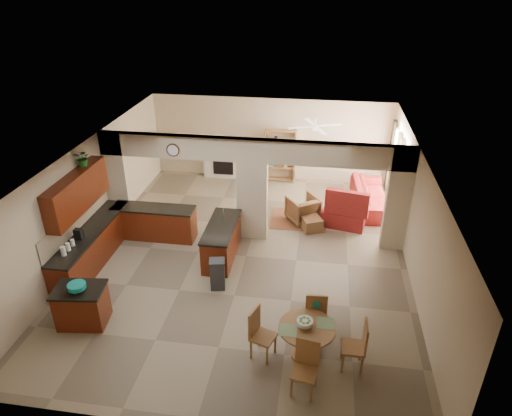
# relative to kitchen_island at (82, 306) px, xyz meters

# --- Properties ---
(floor) EXTENTS (10.00, 10.00, 0.00)m
(floor) POSITION_rel_kitchen_island_xyz_m (2.90, 2.91, -0.43)
(floor) COLOR gray
(floor) RESTS_ON ground
(ceiling) EXTENTS (10.00, 10.00, 0.00)m
(ceiling) POSITION_rel_kitchen_island_xyz_m (2.90, 2.91, 2.37)
(ceiling) COLOR white
(ceiling) RESTS_ON wall_back
(wall_back) EXTENTS (8.00, 0.00, 8.00)m
(wall_back) POSITION_rel_kitchen_island_xyz_m (2.90, 7.91, 0.97)
(wall_back) COLOR #C8B392
(wall_back) RESTS_ON floor
(wall_front) EXTENTS (8.00, 0.00, 8.00)m
(wall_front) POSITION_rel_kitchen_island_xyz_m (2.90, -2.09, 0.97)
(wall_front) COLOR #C8B392
(wall_front) RESTS_ON floor
(wall_left) EXTENTS (0.00, 10.00, 10.00)m
(wall_left) POSITION_rel_kitchen_island_xyz_m (-1.10, 2.91, 0.97)
(wall_left) COLOR #C8B392
(wall_left) RESTS_ON floor
(wall_right) EXTENTS (0.00, 10.00, 10.00)m
(wall_right) POSITION_rel_kitchen_island_xyz_m (6.90, 2.91, 0.97)
(wall_right) COLOR #C8B392
(wall_right) RESTS_ON floor
(partition_left_pier) EXTENTS (0.60, 0.25, 2.80)m
(partition_left_pier) POSITION_rel_kitchen_island_xyz_m (-0.80, 3.91, 0.97)
(partition_left_pier) COLOR #C8B392
(partition_left_pier) RESTS_ON floor
(partition_center_pier) EXTENTS (0.80, 0.25, 2.20)m
(partition_center_pier) POSITION_rel_kitchen_island_xyz_m (2.90, 3.91, 0.67)
(partition_center_pier) COLOR #C8B392
(partition_center_pier) RESTS_ON floor
(partition_right_pier) EXTENTS (0.60, 0.25, 2.80)m
(partition_right_pier) POSITION_rel_kitchen_island_xyz_m (6.60, 3.91, 0.97)
(partition_right_pier) COLOR #C8B392
(partition_right_pier) RESTS_ON floor
(partition_header) EXTENTS (8.00, 0.25, 0.60)m
(partition_header) POSITION_rel_kitchen_island_xyz_m (2.90, 3.91, 2.07)
(partition_header) COLOR #C8B392
(partition_header) RESTS_ON partition_center_pier
(kitchen_counter) EXTENTS (2.52, 3.29, 1.48)m
(kitchen_counter) POSITION_rel_kitchen_island_xyz_m (-0.36, 2.66, 0.03)
(kitchen_counter) COLOR #421407
(kitchen_counter) RESTS_ON floor
(upper_cabinets) EXTENTS (0.35, 2.40, 0.90)m
(upper_cabinets) POSITION_rel_kitchen_island_xyz_m (-0.92, 2.11, 1.49)
(upper_cabinets) COLOR #421407
(upper_cabinets) RESTS_ON wall_left
(peninsula) EXTENTS (0.70, 1.85, 0.91)m
(peninsula) POSITION_rel_kitchen_island_xyz_m (2.30, 2.80, 0.02)
(peninsula) COLOR #421407
(peninsula) RESTS_ON floor
(wall_clock) EXTENTS (0.34, 0.03, 0.34)m
(wall_clock) POSITION_rel_kitchen_island_xyz_m (0.90, 3.76, 2.02)
(wall_clock) COLOR #452717
(wall_clock) RESTS_ON partition_header
(rug) EXTENTS (1.60, 1.30, 0.01)m
(rug) POSITION_rel_kitchen_island_xyz_m (4.10, 5.01, -0.43)
(rug) COLOR brown
(rug) RESTS_ON floor
(fireplace) EXTENTS (1.60, 0.35, 1.20)m
(fireplace) POSITION_rel_kitchen_island_xyz_m (1.30, 7.74, 0.18)
(fireplace) COLOR beige
(fireplace) RESTS_ON floor
(shelving_unit) EXTENTS (1.00, 0.32, 1.80)m
(shelving_unit) POSITION_rel_kitchen_island_xyz_m (3.25, 7.73, 0.47)
(shelving_unit) COLOR #976134
(shelving_unit) RESTS_ON floor
(window_a) EXTENTS (0.02, 0.90, 1.90)m
(window_a) POSITION_rel_kitchen_island_xyz_m (6.87, 5.21, 0.77)
(window_a) COLOR white
(window_a) RESTS_ON wall_right
(window_b) EXTENTS (0.02, 0.90, 1.90)m
(window_b) POSITION_rel_kitchen_island_xyz_m (6.87, 6.91, 0.77)
(window_b) COLOR white
(window_b) RESTS_ON wall_right
(glazed_door) EXTENTS (0.02, 0.70, 2.10)m
(glazed_door) POSITION_rel_kitchen_island_xyz_m (6.87, 6.06, 0.62)
(glazed_door) COLOR white
(glazed_door) RESTS_ON wall_right
(drape_a_left) EXTENTS (0.10, 0.28, 2.30)m
(drape_a_left) POSITION_rel_kitchen_island_xyz_m (6.83, 4.61, 0.77)
(drape_a_left) COLOR #3B1A17
(drape_a_left) RESTS_ON wall_right
(drape_a_right) EXTENTS (0.10, 0.28, 2.30)m
(drape_a_right) POSITION_rel_kitchen_island_xyz_m (6.83, 5.81, 0.77)
(drape_a_right) COLOR #3B1A17
(drape_a_right) RESTS_ON wall_right
(drape_b_left) EXTENTS (0.10, 0.28, 2.30)m
(drape_b_left) POSITION_rel_kitchen_island_xyz_m (6.83, 6.31, 0.77)
(drape_b_left) COLOR #3B1A17
(drape_b_left) RESTS_ON wall_right
(drape_b_right) EXTENTS (0.10, 0.28, 2.30)m
(drape_b_right) POSITION_rel_kitchen_island_xyz_m (6.83, 7.51, 0.77)
(drape_b_right) COLOR #3B1A17
(drape_b_right) RESTS_ON wall_right
(ceiling_fan) EXTENTS (1.00, 1.00, 0.10)m
(ceiling_fan) POSITION_rel_kitchen_island_xyz_m (4.40, 5.91, 2.13)
(ceiling_fan) COLOR white
(ceiling_fan) RESTS_ON ceiling
(kitchen_island) EXTENTS (1.07, 0.83, 0.86)m
(kitchen_island) POSITION_rel_kitchen_island_xyz_m (0.00, 0.00, 0.00)
(kitchen_island) COLOR #421407
(kitchen_island) RESTS_ON floor
(teal_bowl) EXTENTS (0.36, 0.36, 0.17)m
(teal_bowl) POSITION_rel_kitchen_island_xyz_m (0.03, -0.07, 0.51)
(teal_bowl) COLOR #14897E
(teal_bowl) RESTS_ON kitchen_island
(trash_can) EXTENTS (0.38, 0.34, 0.69)m
(trash_can) POSITION_rel_kitchen_island_xyz_m (2.48, 1.54, -0.09)
(trash_can) COLOR #2D2D2F
(trash_can) RESTS_ON floor
(dining_table) EXTENTS (1.06, 1.06, 0.72)m
(dining_table) POSITION_rel_kitchen_island_xyz_m (4.58, -0.26, 0.05)
(dining_table) COLOR #976134
(dining_table) RESTS_ON floor
(fruit_bowl) EXTENTS (0.30, 0.30, 0.16)m
(fruit_bowl) POSITION_rel_kitchen_island_xyz_m (4.53, -0.25, 0.37)
(fruit_bowl) COLOR #6CA222
(fruit_bowl) RESTS_ON dining_table
(sofa) EXTENTS (2.57, 1.14, 0.73)m
(sofa) POSITION_rel_kitchen_island_xyz_m (6.20, 6.19, -0.07)
(sofa) COLOR maroon
(sofa) RESTS_ON floor
(chaise) EXTENTS (1.37, 1.20, 0.48)m
(chaise) POSITION_rel_kitchen_island_xyz_m (5.41, 5.04, -0.19)
(chaise) COLOR maroon
(chaise) RESTS_ON floor
(armchair) EXTENTS (1.11, 1.12, 0.74)m
(armchair) POSITION_rel_kitchen_island_xyz_m (4.21, 5.01, -0.06)
(armchair) COLOR maroon
(armchair) RESTS_ON floor
(ottoman) EXTENTS (0.67, 0.67, 0.37)m
(ottoman) POSITION_rel_kitchen_island_xyz_m (4.49, 4.50, -0.25)
(ottoman) COLOR maroon
(ottoman) RESTS_ON floor
(plant) EXTENTS (0.41, 0.36, 0.42)m
(plant) POSITION_rel_kitchen_island_xyz_m (-0.92, 2.62, 2.15)
(plant) COLOR #174C14
(plant) RESTS_ON upper_cabinets
(chair_north) EXTENTS (0.46, 0.46, 1.02)m
(chair_north) POSITION_rel_kitchen_island_xyz_m (4.71, 0.39, 0.12)
(chair_north) COLOR #976134
(chair_north) RESTS_ON floor
(chair_east) EXTENTS (0.43, 0.43, 1.02)m
(chair_east) POSITION_rel_kitchen_island_xyz_m (5.51, -0.38, 0.12)
(chair_east) COLOR #976134
(chair_east) RESTS_ON floor
(chair_south) EXTENTS (0.48, 0.48, 1.02)m
(chair_south) POSITION_rel_kitchen_island_xyz_m (4.60, -1.00, 0.12)
(chair_south) COLOR #976134
(chair_south) RESTS_ON floor
(chair_west) EXTENTS (0.54, 0.54, 1.02)m
(chair_west) POSITION_rel_kitchen_island_xyz_m (3.70, -0.32, 0.12)
(chair_west) COLOR #976134
(chair_west) RESTS_ON floor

